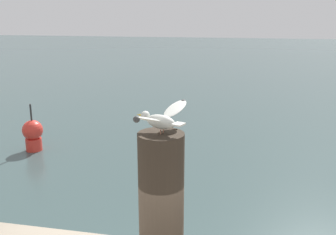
# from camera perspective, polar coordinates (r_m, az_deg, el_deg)

# --- Properties ---
(mooring_post) EXTENTS (0.34, 0.34, 1.12)m
(mooring_post) POSITION_cam_1_polar(r_m,az_deg,el_deg) (2.93, -1.01, -12.86)
(mooring_post) COLOR #382D23
(mooring_post) RESTS_ON harbor_quay
(seagull) EXTENTS (0.38, 0.60, 0.20)m
(seagull) POSITION_cam_1_polar(r_m,az_deg,el_deg) (2.69, -1.14, -0.10)
(seagull) COLOR tan
(seagull) RESTS_ON mooring_post
(channel_buoy) EXTENTS (0.56, 0.56, 1.33)m
(channel_buoy) POSITION_cam_1_polar(r_m,az_deg,el_deg) (11.37, -19.29, -2.31)
(channel_buoy) COLOR red
(channel_buoy) RESTS_ON ground_plane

